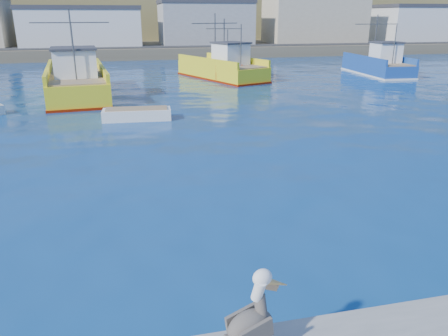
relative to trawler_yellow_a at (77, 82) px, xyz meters
name	(u,v)px	position (x,y,z in m)	size (l,w,h in m)	color
ground	(309,256)	(8.19, -27.80, -1.16)	(260.00, 260.00, 0.00)	navy
dock_bollards	(407,309)	(8.79, -31.20, -0.51)	(36.20, 0.20, 0.30)	#4C4C4C
far_shore	(134,4)	(8.19, 81.41, 7.82)	(200.00, 81.00, 24.00)	brown
trawler_yellow_a	(77,82)	(0.00, 0.00, 0.00)	(6.12, 13.79, 6.79)	yellow
trawler_yellow_b	(223,68)	(13.93, 7.51, -0.09)	(7.94, 12.37, 6.57)	yellow
trawler_blue	(378,65)	(31.62, 6.92, -0.15)	(5.08, 10.79, 6.42)	navy
boat_orange	(225,68)	(14.39, 8.32, -0.17)	(3.79, 7.51, 5.94)	#C93E11
skiff_mid	(137,115)	(4.33, -9.83, -0.86)	(4.32, 1.77, 0.92)	silver
skiff_far	(394,67)	(36.36, 10.98, -0.88)	(3.32, 4.09, 0.86)	silver
pelican	(253,319)	(5.44, -31.45, 0.05)	(1.32, 0.79, 1.65)	#595451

